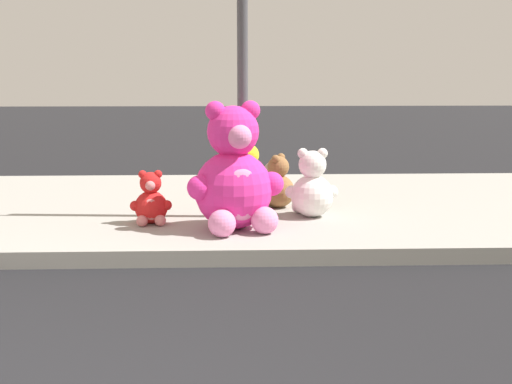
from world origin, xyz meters
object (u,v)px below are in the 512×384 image
plush_pink_large (234,179)px  plush_brown (277,186)px  sign_pole (242,52)px  plush_yellow (246,176)px  plush_red (151,203)px  plush_white (312,189)px

plush_pink_large → plush_brown: size_ratio=2.05×
sign_pole → plush_yellow: sign_pole is taller
plush_yellow → plush_red: bearing=-125.5°
plush_brown → plush_white: (0.33, -0.50, 0.05)m
sign_pole → plush_pink_large: sign_pole is taller
plush_red → plush_yellow: size_ratio=0.79×
plush_yellow → plush_white: size_ratio=0.95×
plush_white → plush_brown: bearing=123.6°
plush_yellow → plush_brown: plush_yellow is taller
plush_red → plush_yellow: 1.68m
plush_pink_large → plush_red: plush_pink_large is taller
sign_pole → plush_red: (-0.92, -0.31, -1.48)m
plush_pink_large → plush_yellow: plush_pink_large is taller
plush_brown → plush_white: 0.61m
plush_red → plush_brown: plush_brown is taller
plush_pink_large → sign_pole: bearing=81.0°
plush_red → plush_yellow: plush_yellow is taller
sign_pole → plush_white: bearing=-0.6°
plush_red → plush_yellow: bearing=54.5°
sign_pole → plush_pink_large: size_ratio=2.60×
plush_yellow → sign_pole: bearing=-93.0°
plush_red → plush_pink_large: bearing=-18.5°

